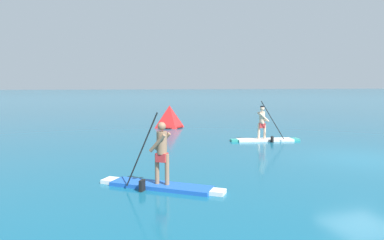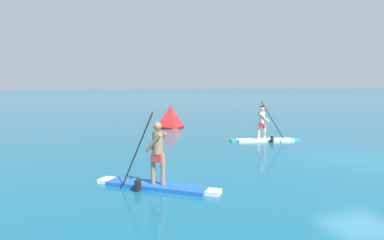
% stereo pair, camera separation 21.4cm
% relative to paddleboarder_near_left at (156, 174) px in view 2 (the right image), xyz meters
% --- Properties ---
extents(ground, '(440.00, 440.00, 0.00)m').
position_rel_paddleboarder_near_left_xyz_m(ground, '(7.61, 1.42, -0.36)').
color(ground, '#145B7A').
extents(paddleboarder_near_left, '(2.91, 2.28, 2.00)m').
position_rel_paddleboarder_near_left_xyz_m(paddleboarder_near_left, '(0.00, 0.00, 0.00)').
color(paddleboarder_near_left, blue).
rests_on(paddleboarder_near_left, ground).
extents(paddleboarder_mid_center, '(3.28, 1.18, 1.93)m').
position_rel_paddleboarder_near_left_xyz_m(paddleboarder_mid_center, '(6.12, 6.02, -0.02)').
color(paddleboarder_mid_center, white).
rests_on(paddleboarder_mid_center, ground).
extents(race_marker_buoy, '(1.65, 1.65, 1.36)m').
position_rel_paddleboarder_near_left_xyz_m(race_marker_buoy, '(3.01, 12.35, 0.26)').
color(race_marker_buoy, red).
rests_on(race_marker_buoy, ground).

